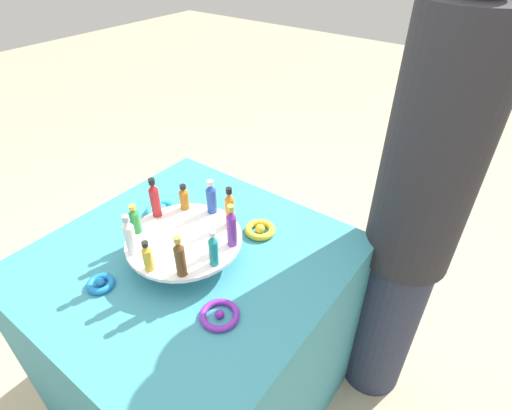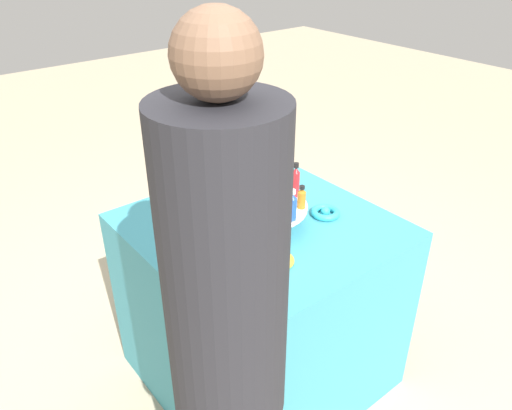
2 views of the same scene
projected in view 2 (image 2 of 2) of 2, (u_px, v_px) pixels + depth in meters
The scene contains 18 objects.
ground_plane at pixel (260, 369), 2.29m from camera, with size 12.00×12.00×0.00m, color tan.
party_table at pixel (260, 303), 2.09m from camera, with size 0.91×0.91×0.79m.
display_stand at pixel (261, 210), 1.86m from camera, with size 0.35×0.35×0.08m.
bottle_red at pixel (296, 181), 1.88m from camera, with size 0.03×0.03×0.14m.
bottle_green at pixel (277, 178), 1.95m from camera, with size 0.03×0.03×0.10m.
bottle_clear at pixel (254, 173), 1.95m from camera, with size 0.03×0.03×0.13m.
bottle_gold at pixel (232, 181), 1.92m from camera, with size 0.03×0.03×0.10m.
bottle_brown at pixel (220, 188), 1.84m from camera, with size 0.03×0.03×0.13m.
bottle_teal at pixel (224, 202), 1.77m from camera, with size 0.03×0.03×0.12m.
bottle_purple at pixel (242, 208), 1.70m from camera, with size 0.03×0.03×0.14m.
bottle_orange at pixel (269, 210), 1.69m from camera, with size 0.03×0.03×0.14m.
bottle_blue at pixel (292, 206), 1.74m from camera, with size 0.03×0.03×0.12m.
bottle_amber at pixel (302, 198), 1.82m from camera, with size 0.03×0.03×0.09m.
ribbon_bow_gold at pixel (279, 260), 1.67m from camera, with size 0.10×0.10×0.03m.
ribbon_bow_teal at pixel (325, 212), 1.94m from camera, with size 0.11×0.11×0.04m.
ribbon_bow_blue at pixel (246, 190), 2.11m from camera, with size 0.08×0.08×0.03m.
ribbon_bow_purple at pixel (192, 230), 1.84m from camera, with size 0.11×0.11×0.03m.
person_figure at pixel (228, 360), 1.23m from camera, with size 0.28×0.28×1.67m.
Camera 2 is at (1.24, -1.02, 1.79)m, focal length 35.00 mm.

